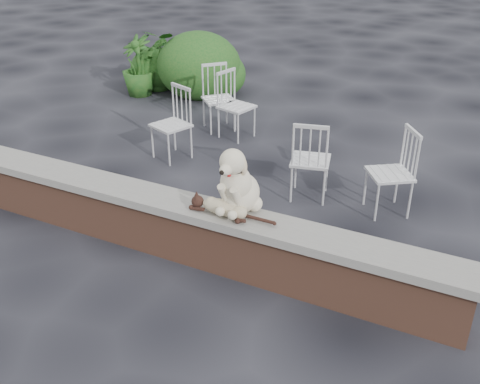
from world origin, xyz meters
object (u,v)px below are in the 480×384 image
at_px(chair_b, 171,124).
at_px(chair_d, 390,172).
at_px(dog, 241,177).
at_px(potted_plant_a, 159,59).
at_px(chair_e, 237,106).
at_px(potted_plant_b, 138,66).
at_px(cat, 224,207).
at_px(chair_a, 219,98).
at_px(chair_c, 311,159).

relative_size(chair_b, chair_d, 1.00).
height_order(dog, potted_plant_a, dog).
bearing_deg(chair_e, potted_plant_b, 81.07).
relative_size(chair_b, chair_e, 1.00).
relative_size(cat, chair_e, 1.01).
bearing_deg(potted_plant_a, chair_a, -34.20).
distance_m(chair_d, potted_plant_a, 5.38).
bearing_deg(potted_plant_b, chair_e, -22.42).
bearing_deg(chair_c, potted_plant_b, -43.32).
bearing_deg(chair_e, dog, -138.93).
relative_size(chair_a, potted_plant_b, 0.92).
bearing_deg(dog, chair_d, 61.78).
height_order(chair_e, potted_plant_b, potted_plant_b).
relative_size(cat, chair_c, 1.01).
height_order(cat, potted_plant_a, potted_plant_a).
distance_m(chair_a, chair_c, 2.39).
bearing_deg(potted_plant_a, chair_d, -29.44).
bearing_deg(dog, potted_plant_b, 138.92).
height_order(chair_c, chair_b, same).
xyz_separation_m(chair_b, potted_plant_b, (-1.97, 2.01, 0.04)).
relative_size(cat, chair_b, 1.01).
distance_m(chair_b, potted_plant_b, 2.82).
xyz_separation_m(chair_d, chair_e, (-2.42, 1.19, 0.00)).
bearing_deg(chair_a, potted_plant_b, 112.08).
relative_size(chair_c, potted_plant_a, 0.87).
height_order(chair_b, chair_e, same).
relative_size(dog, chair_c, 0.68).
distance_m(chair_b, potted_plant_a, 3.08).
bearing_deg(dog, potted_plant_a, 134.61).
bearing_deg(chair_d, chair_b, -127.71).
relative_size(chair_c, potted_plant_b, 0.92).
bearing_deg(chair_c, chair_b, -20.13).
xyz_separation_m(dog, cat, (-0.08, -0.15, -0.24)).
bearing_deg(potted_plant_a, cat, -50.31).
bearing_deg(chair_d, potted_plant_b, -148.68).
distance_m(chair_c, potted_plant_b, 4.54).
distance_m(dog, chair_a, 3.49).
distance_m(chair_c, chair_d, 0.87).
relative_size(chair_b, potted_plant_a, 0.87).
height_order(chair_a, chair_d, same).
height_order(chair_e, potted_plant_a, potted_plant_a).
distance_m(chair_a, chair_e, 0.41).
xyz_separation_m(dog, potted_plant_b, (-3.85, 3.77, -0.39)).
height_order(dog, chair_d, dog).
bearing_deg(potted_plant_b, chair_c, -29.45).
xyz_separation_m(chair_e, potted_plant_b, (-2.40, 0.99, 0.04)).
relative_size(dog, chair_d, 0.68).
distance_m(cat, chair_a, 3.56).
xyz_separation_m(cat, chair_b, (-1.80, 1.90, -0.19)).
distance_m(chair_b, chair_d, 2.85).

